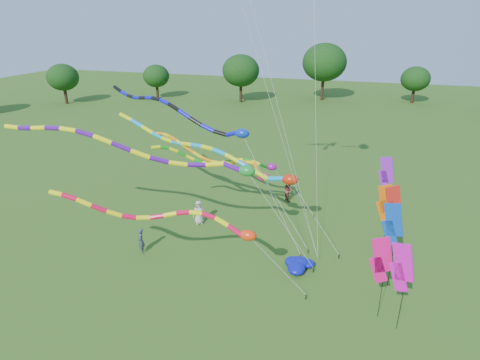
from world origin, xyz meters
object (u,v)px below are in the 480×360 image
(blue_nylon_heap, at_px, (300,264))
(person_a, at_px, (199,212))
(tube_kite_orange, at_px, (221,159))
(person_b, at_px, (141,241))
(tube_kite_red, at_px, (177,219))
(person_c, at_px, (288,190))

(blue_nylon_heap, bearing_deg, person_a, 156.41)
(tube_kite_orange, distance_m, person_b, 7.25)
(tube_kite_orange, distance_m, blue_nylon_heap, 8.50)
(tube_kite_red, bearing_deg, person_a, 96.38)
(tube_kite_red, bearing_deg, blue_nylon_heap, 23.52)
(blue_nylon_heap, xyz_separation_m, person_b, (-9.67, -1.18, 0.59))
(tube_kite_red, distance_m, person_c, 13.53)
(tube_kite_orange, relative_size, person_c, 6.82)
(person_a, bearing_deg, blue_nylon_heap, -50.42)
(tube_kite_orange, xyz_separation_m, person_c, (3.71, 5.38, -4.02))
(person_a, bearing_deg, person_b, -140.34)
(person_a, height_order, person_c, person_a)
(blue_nylon_heap, distance_m, person_c, 9.36)
(blue_nylon_heap, relative_size, person_a, 0.98)
(tube_kite_red, bearing_deg, tube_kite_orange, 83.53)
(tube_kite_red, xyz_separation_m, person_b, (-3.80, 2.46, -3.30))
(tube_kite_red, xyz_separation_m, person_a, (-1.82, 7.00, -3.25))
(tube_kite_red, bearing_deg, person_c, 66.35)
(blue_nylon_heap, xyz_separation_m, person_c, (-2.38, 9.03, 0.63))
(blue_nylon_heap, bearing_deg, person_b, -173.05)
(blue_nylon_heap, height_order, person_b, person_b)
(tube_kite_red, relative_size, person_b, 7.63)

